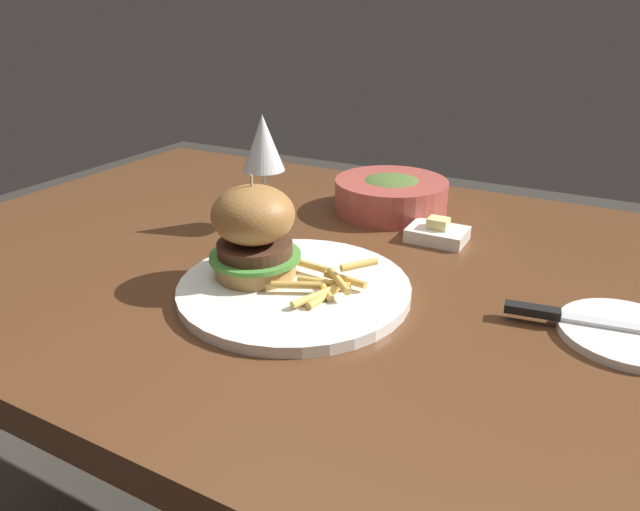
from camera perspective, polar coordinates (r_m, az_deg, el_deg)
name	(u,v)px	position (r m, az deg, el deg)	size (l,w,h in m)	color
dining_table	(372,322)	(0.82, 5.20, -6.65)	(1.41, 0.84, 0.74)	#56331C
main_plate	(294,288)	(0.71, -2.58, -3.30)	(0.29, 0.29, 0.01)	white
burger_sandwich	(254,231)	(0.71, -6.62, 2.41)	(0.12, 0.12, 0.13)	#B78447
fries_pile	(326,283)	(0.68, 0.56, -2.72)	(0.11, 0.12, 0.03)	#E0B251
wine_glass	(263,148)	(0.89, -5.68, 10.65)	(0.07, 0.07, 0.18)	silver
bread_plate	(627,334)	(0.70, 28.38, -6.88)	(0.14, 0.14, 0.01)	white
table_knife	(579,319)	(0.69, 24.51, -5.77)	(0.20, 0.04, 0.01)	silver
butter_dish	(437,233)	(0.88, 11.65, 2.20)	(0.09, 0.06, 0.04)	white
soup_bowl	(391,194)	(0.99, 7.09, 6.09)	(0.19, 0.19, 0.06)	#B24C42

